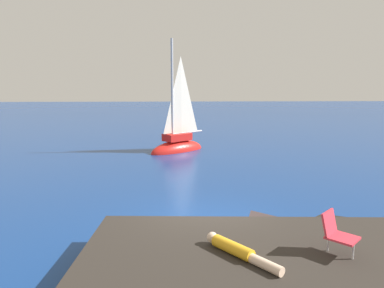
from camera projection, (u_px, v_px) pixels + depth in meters
ground_plane at (206, 226)px, 9.60m from camera, size 160.00×160.00×0.00m
shore_ledge at (279, 265)px, 6.81m from camera, size 7.91×3.93×0.68m
boulder_seaward at (267, 236)px, 8.94m from camera, size 1.53×1.61×0.98m
boulder_inland at (335, 238)px, 8.82m from camera, size 1.82×1.88×1.12m
sailboat_near at (178, 145)px, 20.66m from camera, size 3.72×3.35×7.13m
person_sunbather at (238, 250)px, 6.46m from camera, size 1.21×1.46×0.25m
beach_chair at (336, 231)px, 6.52m from camera, size 0.76×0.76×0.80m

